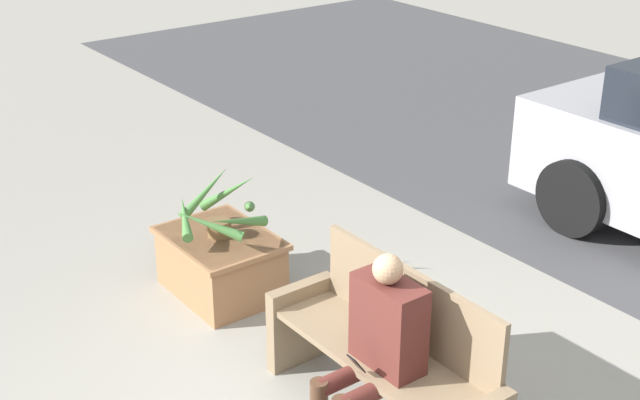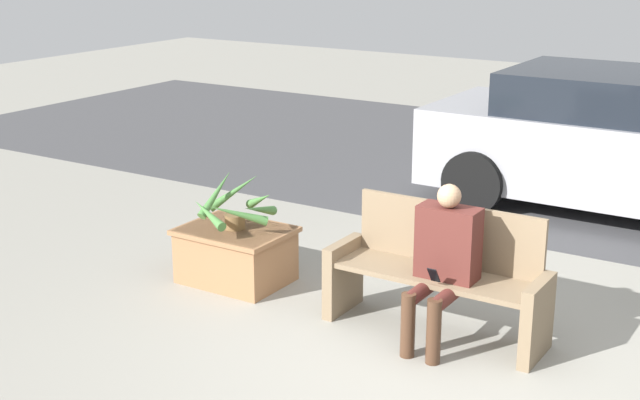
% 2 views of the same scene
% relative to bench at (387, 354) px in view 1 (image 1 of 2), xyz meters
% --- Properties ---
extents(bench, '(1.67, 0.49, 0.96)m').
position_rel_bench_xyz_m(bench, '(0.00, 0.00, 0.00)').
color(bench, '#7A664C').
rests_on(bench, ground_plane).
extents(person_seated, '(0.44, 0.58, 1.19)m').
position_rel_bench_xyz_m(person_seated, '(0.11, -0.18, 0.22)').
color(person_seated, '#51231E').
rests_on(person_seated, ground_plane).
extents(planter_box, '(0.91, 0.70, 0.48)m').
position_rel_bench_xyz_m(planter_box, '(-1.89, -0.01, -0.19)').
color(planter_box, '#936642').
rests_on(planter_box, ground_plane).
extents(potted_plant, '(0.73, 0.73, 0.47)m').
position_rel_bench_xyz_m(potted_plant, '(-1.88, -0.01, 0.23)').
color(potted_plant, brown).
rests_on(potted_plant, planter_box).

